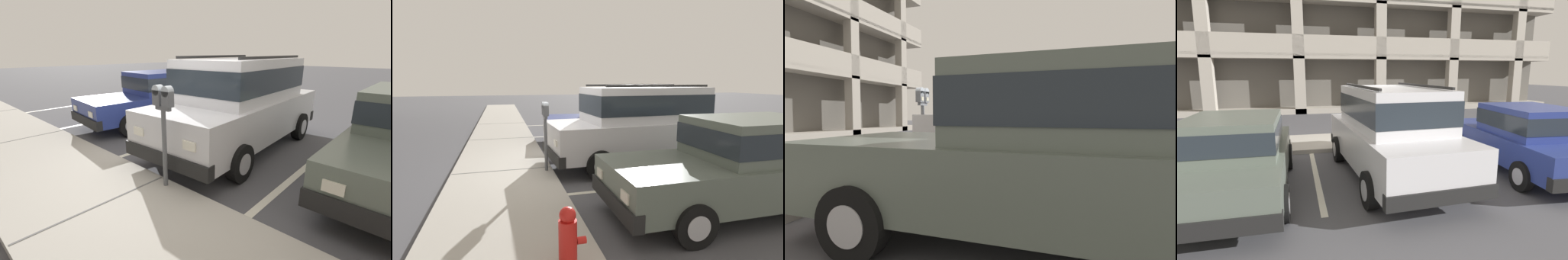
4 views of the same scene
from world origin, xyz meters
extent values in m
cube|color=#4C4C51|center=(0.00, 0.00, -0.05)|extent=(80.00, 80.00, 0.10)
cube|color=#ADA89E|center=(0.00, 1.30, 0.06)|extent=(40.00, 2.20, 0.12)
cube|color=#606060|center=(0.00, 1.30, 0.12)|extent=(0.03, 2.16, 0.00)
cube|color=#606060|center=(4.00, 1.30, 0.12)|extent=(0.03, 2.16, 0.00)
cube|color=#606060|center=(8.00, 1.30, 0.12)|extent=(0.03, 2.16, 0.00)
cube|color=silver|center=(-1.54, -1.40, 0.00)|extent=(0.12, 4.80, 0.01)
cube|color=silver|center=(1.54, -1.40, 0.00)|extent=(0.12, 4.80, 0.01)
cube|color=silver|center=(4.61, -1.40, 0.00)|extent=(0.12, 4.80, 0.01)
cube|color=silver|center=(7.69, -1.40, 0.00)|extent=(0.12, 4.80, 0.01)
cube|color=silver|center=(0.08, -2.14, 0.73)|extent=(2.05, 4.78, 0.80)
cube|color=silver|center=(0.08, -2.19, 1.55)|extent=(1.75, 2.99, 0.84)
cube|color=#232B33|center=(0.08, -2.19, 1.57)|extent=(1.78, 3.01, 0.46)
cube|color=black|center=(-0.03, 0.16, 0.45)|extent=(1.88, 0.25, 0.24)
cube|color=black|center=(0.18, -4.45, 0.45)|extent=(1.88, 0.25, 0.24)
cube|color=silver|center=(0.54, 0.24, 0.81)|extent=(0.24, 0.04, 0.14)
cube|color=silver|center=(-0.60, 0.19, 0.81)|extent=(0.24, 0.04, 0.14)
cylinder|color=black|center=(0.91, -0.65, 0.33)|extent=(0.23, 0.67, 0.66)
cylinder|color=#B2B2B7|center=(0.91, -0.65, 0.33)|extent=(0.24, 0.37, 0.36)
cylinder|color=black|center=(-0.89, -0.73, 0.33)|extent=(0.23, 0.67, 0.66)
cylinder|color=#B2B2B7|center=(-0.89, -0.73, 0.33)|extent=(0.24, 0.37, 0.36)
cylinder|color=black|center=(1.05, -3.56, 0.33)|extent=(0.23, 0.67, 0.66)
cylinder|color=#B2B2B7|center=(1.05, -3.56, 0.33)|extent=(0.24, 0.37, 0.36)
cylinder|color=black|center=(-0.76, -3.64, 0.33)|extent=(0.23, 0.67, 0.66)
cylinder|color=#B2B2B7|center=(-0.76, -3.64, 0.33)|extent=(0.24, 0.37, 0.36)
cube|color=black|center=(0.77, -2.16, 2.01)|extent=(0.17, 2.62, 0.05)
cube|color=black|center=(-0.61, -2.22, 2.01)|extent=(0.17, 2.62, 0.05)
cube|color=#5B665B|center=(-2.98, -2.41, 0.60)|extent=(1.74, 4.42, 0.60)
cube|color=#5B665B|center=(-2.98, -2.71, 1.22)|extent=(1.51, 1.99, 0.64)
cube|color=#232B33|center=(-2.98, -2.71, 1.24)|extent=(1.54, 2.02, 0.35)
cube|color=black|center=(-2.96, -0.25, 0.42)|extent=(1.74, 0.18, 0.24)
cube|color=silver|center=(-2.43, -0.21, 0.66)|extent=(0.24, 0.03, 0.14)
cube|color=silver|center=(-3.49, -0.20, 0.66)|extent=(0.24, 0.03, 0.14)
cylinder|color=black|center=(-2.13, -1.06, 0.30)|extent=(0.17, 0.60, 0.60)
cylinder|color=#B2B2B7|center=(-2.13, -1.06, 0.30)|extent=(0.18, 0.33, 0.33)
cylinder|color=black|center=(-3.80, -1.04, 0.30)|extent=(0.17, 0.60, 0.60)
cylinder|color=#B2B2B7|center=(-3.80, -1.04, 0.30)|extent=(0.18, 0.33, 0.33)
cylinder|color=black|center=(-2.16, -3.78, 0.30)|extent=(0.17, 0.60, 0.60)
cylinder|color=#B2B2B7|center=(-2.16, -3.78, 0.30)|extent=(0.18, 0.33, 0.33)
cube|color=navy|center=(3.25, -2.34, 0.60)|extent=(2.12, 4.54, 0.60)
cube|color=navy|center=(3.22, -2.64, 1.22)|extent=(1.68, 2.11, 0.64)
cube|color=#232B33|center=(3.22, -2.64, 1.24)|extent=(1.71, 2.14, 0.35)
cube|color=black|center=(3.46, -0.19, 0.42)|extent=(1.74, 0.33, 0.24)
cube|color=black|center=(3.05, -4.49, 0.42)|extent=(1.74, 0.33, 0.24)
cube|color=silver|center=(3.99, -0.19, 0.66)|extent=(0.24, 0.05, 0.14)
cube|color=silver|center=(2.94, -0.09, 0.66)|extent=(0.24, 0.05, 0.14)
cylinder|color=black|center=(4.21, -1.06, 0.30)|extent=(0.22, 0.61, 0.60)
cylinder|color=#B2B2B7|center=(4.21, -1.06, 0.30)|extent=(0.21, 0.35, 0.33)
cylinder|color=black|center=(2.56, -0.90, 0.30)|extent=(0.22, 0.61, 0.60)
cylinder|color=#B2B2B7|center=(2.56, -0.90, 0.30)|extent=(0.21, 0.35, 0.33)
cylinder|color=black|center=(3.95, -3.78, 0.30)|extent=(0.22, 0.61, 0.60)
cylinder|color=#B2B2B7|center=(3.95, -3.78, 0.30)|extent=(0.21, 0.35, 0.33)
cylinder|color=black|center=(2.29, -3.62, 0.30)|extent=(0.22, 0.61, 0.60)
cylinder|color=#B2B2B7|center=(2.29, -3.62, 0.30)|extent=(0.21, 0.35, 0.33)
cylinder|color=#595B60|center=(-0.24, 0.35, 0.72)|extent=(0.07, 0.07, 1.19)
cube|color=#595B60|center=(-0.24, 0.35, 1.34)|extent=(0.28, 0.06, 0.06)
cube|color=#515459|center=(-0.34, 0.35, 1.48)|extent=(0.15, 0.11, 0.22)
cylinder|color=#9EA8B2|center=(-0.34, 0.35, 1.59)|extent=(0.15, 0.11, 0.15)
cube|color=#B7B293|center=(-0.34, 0.29, 1.44)|extent=(0.08, 0.01, 0.08)
cube|color=#515459|center=(-0.14, 0.35, 1.48)|extent=(0.15, 0.11, 0.22)
cylinder|color=#9EA8B2|center=(-0.14, 0.35, 1.59)|extent=(0.15, 0.11, 0.15)
cube|color=#B7B293|center=(-0.14, 0.29, 1.44)|extent=(0.08, 0.01, 0.08)
cylinder|color=red|center=(-3.96, 0.65, 0.40)|extent=(0.20, 0.20, 0.55)
sphere|color=red|center=(-3.96, 0.65, 0.73)|extent=(0.18, 0.18, 0.18)
cylinder|color=red|center=(-3.96, 0.50, 0.42)|extent=(0.08, 0.10, 0.08)
cylinder|color=red|center=(-3.81, 0.65, 0.42)|extent=(0.10, 0.07, 0.07)
camera|label=1|loc=(-3.04, 2.74, 2.11)|focal=24.00mm
camera|label=2|loc=(-6.92, 1.27, 2.13)|focal=28.00mm
camera|label=3|loc=(-5.66, -2.71, 1.15)|focal=28.00mm
camera|label=4|loc=(-1.91, -8.39, 2.31)|focal=28.00mm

